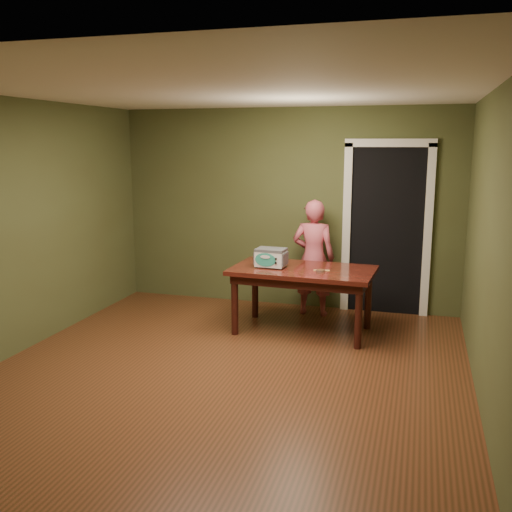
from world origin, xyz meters
name	(u,v)px	position (x,y,z in m)	size (l,w,h in m)	color
floor	(225,374)	(0.00, 0.00, 0.00)	(5.00, 5.00, 0.00)	brown
room_shell	(223,194)	(0.00, 0.00, 1.71)	(4.52, 5.02, 2.61)	#454E2A
doorway	(388,228)	(1.30, 2.78, 1.06)	(1.10, 0.66, 2.25)	black
dining_table	(303,277)	(0.45, 1.43, 0.65)	(1.64, 0.98, 0.75)	black
toy_oven	(271,257)	(0.08, 1.39, 0.87)	(0.37, 0.26, 0.22)	#4C4F54
baking_pan	(320,271)	(0.67, 1.31, 0.76)	(0.10, 0.10, 0.02)	silver
spatula	(322,270)	(0.67, 1.36, 0.75)	(0.18, 0.03, 0.01)	#FFD26E
child	(313,258)	(0.44, 2.15, 0.73)	(0.53, 0.35, 1.47)	#C35060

